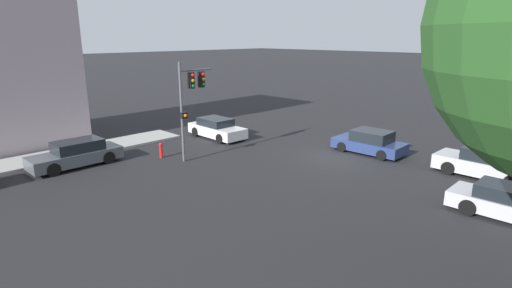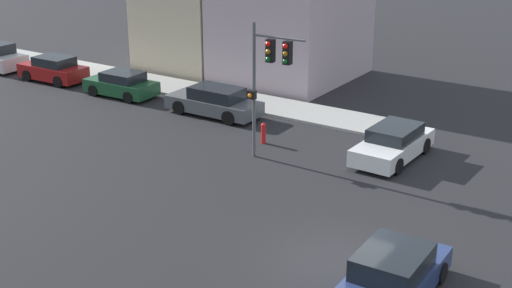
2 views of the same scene
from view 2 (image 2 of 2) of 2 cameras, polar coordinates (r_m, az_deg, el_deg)
ground_plane at (r=21.89m, az=6.79°, el=-9.32°), size 300.00×300.00×0.00m
traffic_signal at (r=28.03m, az=1.02°, el=6.19°), size 0.64×2.42×5.60m
crossing_car_0 at (r=20.17m, az=10.92°, el=-10.18°), size 4.28×2.12×1.43m
crossing_car_2 at (r=29.66m, az=10.91°, el=0.04°), size 4.51×2.05×1.38m
parked_car_0 at (r=34.61m, az=-3.34°, el=3.38°), size 1.89×4.78×1.43m
parked_car_1 at (r=38.39m, az=-10.70°, el=4.71°), size 1.94×3.96×1.33m
parked_car_2 at (r=42.15m, az=-15.90°, el=5.76°), size 1.92×4.05×1.44m
fire_hydrant at (r=30.90m, az=0.60°, el=0.93°), size 0.22×0.22×0.92m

